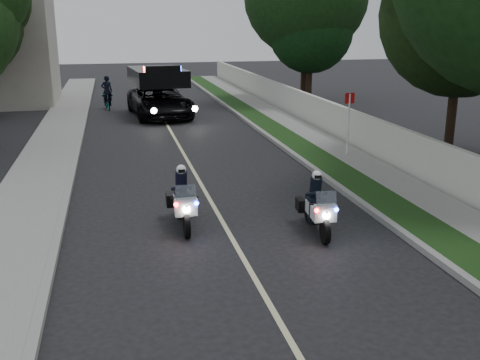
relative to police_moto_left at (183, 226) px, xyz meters
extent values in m
plane|color=black|center=(1.03, -2.27, 0.00)|extent=(120.00, 120.00, 0.00)
cube|color=gray|center=(5.13, 7.73, 0.07)|extent=(0.20, 60.00, 0.15)
cube|color=#193814|center=(5.83, 7.73, 0.08)|extent=(1.20, 60.00, 0.16)
cube|color=gray|center=(7.13, 7.73, 0.08)|extent=(1.40, 60.00, 0.16)
cube|color=beige|center=(8.13, 7.73, 0.75)|extent=(0.22, 60.00, 1.50)
cube|color=gray|center=(-3.07, 7.73, 0.07)|extent=(0.20, 60.00, 0.15)
cube|color=gray|center=(-4.17, 7.73, 0.08)|extent=(2.00, 60.00, 0.16)
cube|color=#BFB78C|center=(1.03, 7.73, 0.00)|extent=(0.12, 50.00, 0.01)
imported|color=black|center=(0.93, 17.13, 0.00)|extent=(3.48, 6.47, 3.02)
imported|color=black|center=(-1.87, 20.44, 0.00)|extent=(0.85, 1.90, 0.96)
imported|color=black|center=(-1.87, 20.44, 0.00)|extent=(0.67, 0.48, 1.76)
camera|label=1|loc=(-1.57, -13.28, 5.07)|focal=41.36mm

